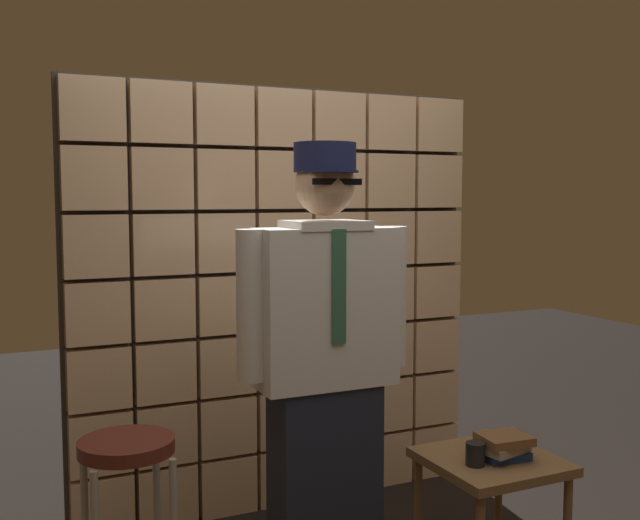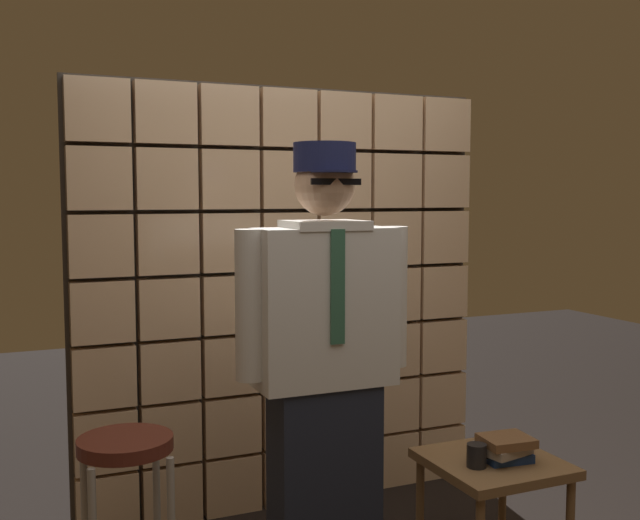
{
  "view_description": "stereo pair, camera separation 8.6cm",
  "coord_description": "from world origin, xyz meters",
  "px_view_note": "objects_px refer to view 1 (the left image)",
  "views": [
    {
      "loc": [
        -1.43,
        -2.11,
        1.61
      ],
      "look_at": [
        -0.2,
        0.52,
        1.36
      ],
      "focal_mm": 41.61,
      "sensor_mm": 36.0,
      "label": 1
    },
    {
      "loc": [
        -1.35,
        -2.14,
        1.61
      ],
      "look_at": [
        -0.2,
        0.52,
        1.36
      ],
      "focal_mm": 41.61,
      "sensor_mm": 36.0,
      "label": 2
    }
  ],
  "objects_px": {
    "bar_stool": "(128,491)",
    "coffee_mug": "(476,454)",
    "standing_person": "(325,366)",
    "side_table": "(491,472)",
    "book_stack": "(502,446)"
  },
  "relations": [
    {
      "from": "side_table",
      "to": "book_stack",
      "type": "bearing_deg",
      "value": -59.59
    },
    {
      "from": "standing_person",
      "to": "book_stack",
      "type": "xyz_separation_m",
      "value": [
        0.74,
        -0.17,
        -0.38
      ]
    },
    {
      "from": "side_table",
      "to": "book_stack",
      "type": "height_order",
      "value": "book_stack"
    },
    {
      "from": "side_table",
      "to": "book_stack",
      "type": "distance_m",
      "value": 0.13
    },
    {
      "from": "standing_person",
      "to": "coffee_mug",
      "type": "distance_m",
      "value": 0.73
    },
    {
      "from": "standing_person",
      "to": "bar_stool",
      "type": "distance_m",
      "value": 0.86
    },
    {
      "from": "standing_person",
      "to": "side_table",
      "type": "xyz_separation_m",
      "value": [
        0.71,
        -0.13,
        -0.5
      ]
    },
    {
      "from": "bar_stool",
      "to": "coffee_mug",
      "type": "relative_size",
      "value": 5.95
    },
    {
      "from": "bar_stool",
      "to": "side_table",
      "type": "height_order",
      "value": "bar_stool"
    },
    {
      "from": "bar_stool",
      "to": "coffee_mug",
      "type": "distance_m",
      "value": 1.38
    },
    {
      "from": "side_table",
      "to": "coffee_mug",
      "type": "relative_size",
      "value": 4.13
    },
    {
      "from": "standing_person",
      "to": "book_stack",
      "type": "distance_m",
      "value": 0.85
    },
    {
      "from": "standing_person",
      "to": "bar_stool",
      "type": "height_order",
      "value": "standing_person"
    },
    {
      "from": "coffee_mug",
      "to": "standing_person",
      "type": "bearing_deg",
      "value": 162.92
    },
    {
      "from": "coffee_mug",
      "to": "side_table",
      "type": "bearing_deg",
      "value": 23.21
    }
  ]
}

